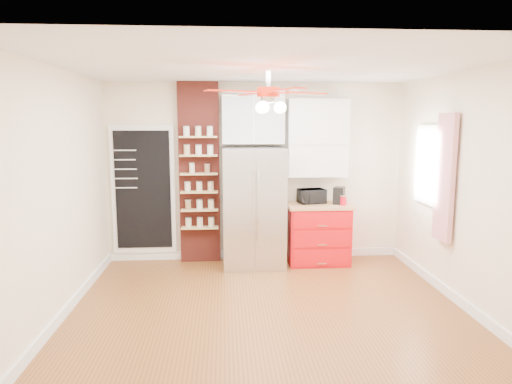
{
  "coord_description": "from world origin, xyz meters",
  "views": [
    {
      "loc": [
        -0.48,
        -4.94,
        2.12
      ],
      "look_at": [
        -0.07,
        0.9,
        1.22
      ],
      "focal_mm": 32.0,
      "sensor_mm": 36.0,
      "label": 1
    }
  ],
  "objects": [
    {
      "name": "ceiling_fan",
      "position": [
        0.0,
        0.0,
        2.42
      ],
      "size": [
        1.4,
        1.4,
        0.44
      ],
      "color": "silver",
      "rests_on": "ceiling"
    },
    {
      "name": "wall_front",
      "position": [
        0.0,
        -2.0,
        1.35
      ],
      "size": [
        4.5,
        0.02,
        2.7
      ],
      "primitive_type": "cube",
      "color": "beige",
      "rests_on": "floor"
    },
    {
      "name": "pantry_jar_beans",
      "position": [
        -0.73,
        1.79,
        1.43
      ],
      "size": [
        0.1,
        0.1,
        0.12
      ],
      "primitive_type": "cylinder",
      "rotation": [
        0.0,
        0.0,
        -0.25
      ],
      "color": "#886145",
      "rests_on": "brick_pillar"
    },
    {
      "name": "curtain",
      "position": [
        2.18,
        0.35,
        1.45
      ],
      "size": [
        0.06,
        0.4,
        1.55
      ],
      "primitive_type": "cube",
      "color": "red",
      "rests_on": "wall_right"
    },
    {
      "name": "ceiling",
      "position": [
        0.0,
        0.0,
        2.7
      ],
      "size": [
        4.5,
        4.5,
        0.0
      ],
      "primitive_type": "plane",
      "color": "white",
      "rests_on": "wall_back"
    },
    {
      "name": "coffee_maker",
      "position": [
        1.23,
        1.68,
        1.03
      ],
      "size": [
        0.22,
        0.24,
        0.25
      ],
      "primitive_type": "cube",
      "rotation": [
        0.0,
        0.0,
        -0.43
      ],
      "color": "black",
      "rests_on": "red_cabinet"
    },
    {
      "name": "canister_left",
      "position": [
        1.27,
        1.58,
        0.97
      ],
      "size": [
        0.11,
        0.11,
        0.13
      ],
      "primitive_type": "cylinder",
      "rotation": [
        0.0,
        0.0,
        -0.27
      ],
      "color": "red",
      "rests_on": "red_cabinet"
    },
    {
      "name": "upper_glass_cabinet",
      "position": [
        -0.05,
        1.82,
        2.15
      ],
      "size": [
        0.9,
        0.35,
        0.7
      ],
      "primitive_type": "cube",
      "color": "white",
      "rests_on": "wall_back"
    },
    {
      "name": "window",
      "position": [
        2.23,
        0.9,
        1.55
      ],
      "size": [
        0.04,
        0.75,
        1.05
      ],
      "primitive_type": "cube",
      "color": "white",
      "rests_on": "wall_right"
    },
    {
      "name": "fridge",
      "position": [
        -0.05,
        1.63,
        0.88
      ],
      "size": [
        0.9,
        0.7,
        1.75
      ],
      "primitive_type": "cube",
      "color": "silver",
      "rests_on": "floor"
    },
    {
      "name": "red_cabinet",
      "position": [
        0.92,
        1.68,
        0.45
      ],
      "size": [
        0.94,
        0.64,
        0.9
      ],
      "color": "red",
      "rests_on": "floor"
    },
    {
      "name": "wall_right",
      "position": [
        2.25,
        0.0,
        1.35
      ],
      "size": [
        0.02,
        4.0,
        2.7
      ],
      "primitive_type": "cube",
      "color": "beige",
      "rests_on": "floor"
    },
    {
      "name": "floor",
      "position": [
        0.0,
        0.0,
        0.0
      ],
      "size": [
        4.5,
        4.5,
        0.0
      ],
      "primitive_type": "plane",
      "color": "brown",
      "rests_on": "ground"
    },
    {
      "name": "wall_left",
      "position": [
        -2.25,
        0.0,
        1.35
      ],
      "size": [
        0.02,
        4.0,
        2.7
      ],
      "primitive_type": "cube",
      "color": "beige",
      "rests_on": "floor"
    },
    {
      "name": "wall_back",
      "position": [
        0.0,
        2.0,
        1.35
      ],
      "size": [
        4.5,
        0.02,
        2.7
      ],
      "primitive_type": "cube",
      "color": "beige",
      "rests_on": "floor"
    },
    {
      "name": "toaster_oven",
      "position": [
        0.83,
        1.77,
        1.01
      ],
      "size": [
        0.43,
        0.34,
        0.22
      ],
      "primitive_type": "imported",
      "rotation": [
        0.0,
        0.0,
        0.2
      ],
      "color": "black",
      "rests_on": "red_cabinet"
    },
    {
      "name": "pantry_jar_oats",
      "position": [
        -0.95,
        1.77,
        1.44
      ],
      "size": [
        0.09,
        0.09,
        0.14
      ],
      "primitive_type": "cylinder",
      "rotation": [
        0.0,
        0.0,
        0.14
      ],
      "color": "beige",
      "rests_on": "brick_pillar"
    },
    {
      "name": "chalkboard",
      "position": [
        -1.7,
        1.96,
        1.1
      ],
      "size": [
        0.95,
        0.05,
        1.95
      ],
      "color": "white",
      "rests_on": "wall_back"
    },
    {
      "name": "brick_pillar",
      "position": [
        -0.85,
        1.92,
        1.35
      ],
      "size": [
        0.6,
        0.16,
        2.7
      ],
      "primitive_type": "cube",
      "color": "maroon",
      "rests_on": "floor"
    },
    {
      "name": "canister_right",
      "position": [
        1.26,
        1.73,
        0.98
      ],
      "size": [
        0.12,
        0.12,
        0.16
      ],
      "primitive_type": "cylinder",
      "rotation": [
        0.0,
        0.0,
        -0.15
      ],
      "color": "red",
      "rests_on": "red_cabinet"
    },
    {
      "name": "upper_shelf_unit",
      "position": [
        0.92,
        1.85,
        1.88
      ],
      "size": [
        0.9,
        0.3,
        1.15
      ],
      "primitive_type": "cube",
      "color": "white",
      "rests_on": "wall_back"
    }
  ]
}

